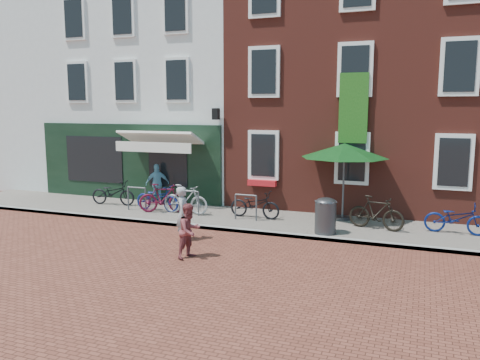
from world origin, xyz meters
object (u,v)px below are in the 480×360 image
at_px(litter_bin, 325,214).
at_px(cafe_person, 157,184).
at_px(bicycle_0, 113,193).
at_px(bicycle_3, 185,199).
at_px(woman, 183,213).
at_px(bicycle_2, 157,198).
at_px(bicycle_4, 255,204).
at_px(bicycle_1, 163,198).
at_px(boy, 189,231).
at_px(bicycle_5, 376,213).
at_px(bicycle_6, 456,218).
at_px(parasol, 345,148).

xyz_separation_m(litter_bin, cafe_person, (-6.67, 2.13, 0.17)).
bearing_deg(bicycle_0, cafe_person, -63.07).
bearing_deg(bicycle_3, woman, -152.55).
distance_m(bicycle_2, bicycle_4, 3.49).
distance_m(bicycle_0, bicycle_4, 5.52).
distance_m(bicycle_0, bicycle_1, 2.40).
relative_size(litter_bin, bicycle_2, 0.65).
distance_m(boy, cafe_person, 6.55).
height_order(bicycle_0, bicycle_3, bicycle_3).
bearing_deg(bicycle_5, woman, 131.96).
bearing_deg(bicycle_5, bicycle_1, 104.84).
xyz_separation_m(boy, bicycle_6, (6.15, 4.35, -0.13)).
bearing_deg(bicycle_3, bicycle_6, -85.90).
bearing_deg(litter_bin, bicycle_2, 170.98).
relative_size(parasol, bicycle_5, 1.67).
distance_m(woman, bicycle_4, 3.03).
height_order(woman, bicycle_6, woman).
distance_m(bicycle_0, bicycle_3, 3.18).
relative_size(bicycle_2, bicycle_5, 1.03).
bearing_deg(bicycle_1, bicycle_3, -103.72).
xyz_separation_m(parasol, bicycle_6, (3.27, -0.66, -1.84)).
height_order(litter_bin, bicycle_2, litter_bin).
relative_size(litter_bin, cafe_person, 0.75).
bearing_deg(woman, bicycle_6, -83.45).
height_order(parasol, bicycle_1, parasol).
height_order(litter_bin, bicycle_3, litter_bin).
bearing_deg(bicycle_0, bicycle_5, -97.74).
relative_size(woman, bicycle_2, 0.88).
relative_size(bicycle_3, bicycle_4, 0.97).
xyz_separation_m(woman, bicycle_5, (4.89, 2.69, -0.15)).
bearing_deg(cafe_person, litter_bin, 127.22).
xyz_separation_m(boy, cafe_person, (-3.96, 5.22, 0.16)).
height_order(parasol, woman, parasol).
xyz_separation_m(parasol, cafe_person, (-6.84, 0.20, -1.55)).
relative_size(woman, bicycle_3, 0.91).
height_order(cafe_person, bicycle_2, cafe_person).
height_order(woman, bicycle_3, woman).
bearing_deg(bicycle_6, boy, 128.54).
distance_m(litter_bin, bicycle_1, 5.72).
relative_size(parasol, bicycle_2, 1.62).
bearing_deg(bicycle_5, parasol, 62.97).
relative_size(woman, boy, 1.11).
bearing_deg(bicycle_5, cafe_person, 94.94).
bearing_deg(bicycle_2, bicycle_5, -85.37).
bearing_deg(parasol, bicycle_0, -175.31).
xyz_separation_m(bicycle_3, bicycle_4, (2.36, 0.25, -0.05)).
height_order(litter_bin, bicycle_1, litter_bin).
distance_m(litter_bin, cafe_person, 7.00).
distance_m(boy, bicycle_0, 6.86).
xyz_separation_m(litter_bin, bicycle_6, (3.44, 1.27, -0.12)).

